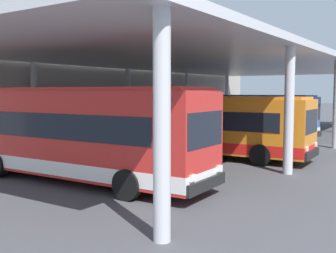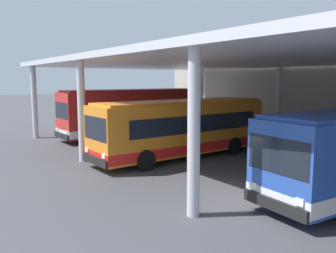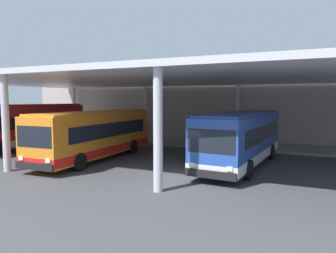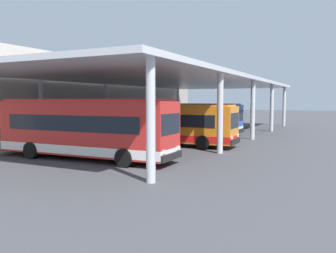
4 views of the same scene
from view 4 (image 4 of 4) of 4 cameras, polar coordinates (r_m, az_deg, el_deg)
ground_plane at (r=32.94m, az=9.31°, el=-1.87°), size 200.00×200.00×0.00m
platform_kerb at (r=38.09m, az=-7.82°, el=-0.89°), size 42.00×4.50×0.18m
station_building_facade at (r=39.87m, az=-11.75°, el=4.89°), size 48.00×1.60×7.96m
canopy_shelter at (r=34.83m, az=0.68°, el=7.24°), size 40.00×17.00×5.55m
bus_nearest_bay at (r=21.24m, az=-13.40°, el=-0.29°), size 2.92×11.39×3.57m
bus_second_bay at (r=27.18m, az=0.11°, el=0.41°), size 2.96×10.60×3.17m
bus_middle_bay at (r=36.37m, az=3.74°, el=1.37°), size 3.28×10.68×3.17m
bench_waiting at (r=35.76m, az=-10.51°, el=-0.33°), size 1.80×0.45×0.92m
trash_bin at (r=38.35m, az=-6.89°, el=0.03°), size 0.52×0.52×0.98m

